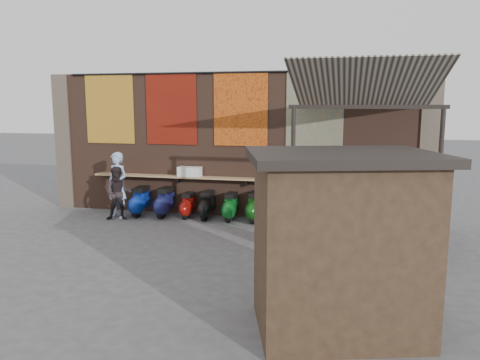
{
  "coord_description": "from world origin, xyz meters",
  "views": [
    {
      "loc": [
        3.17,
        -10.04,
        3.12
      ],
      "look_at": [
        0.58,
        1.2,
        1.26
      ],
      "focal_mm": 35.0,
      "sensor_mm": 36.0,
      "label": 1
    }
  ],
  "objects_px": {
    "scooter_stool_3": "(207,205)",
    "market_stall": "(339,247)",
    "diner_right": "(118,193)",
    "scooter_stool_4": "(231,207)",
    "scooter_stool_9": "(354,211)",
    "shelf_box": "(190,172)",
    "shopper_grey": "(404,214)",
    "shopper_tan": "(280,212)",
    "scooter_stool_2": "(188,205)",
    "scooter_stool_0": "(140,202)",
    "diner_left": "(117,185)",
    "scooter_stool_5": "(255,207)",
    "scooter_stool_7": "(302,209)",
    "scooter_stool_8": "(326,212)",
    "shopper_navy": "(337,207)",
    "scooter_stool_1": "(165,202)",
    "scooter_stool_6": "(276,209)"
  },
  "relations": [
    {
      "from": "scooter_stool_3",
      "to": "market_stall",
      "type": "xyz_separation_m",
      "value": [
        3.65,
        -5.73,
        0.81
      ]
    },
    {
      "from": "scooter_stool_3",
      "to": "diner_right",
      "type": "distance_m",
      "value": 2.43
    },
    {
      "from": "scooter_stool_4",
      "to": "scooter_stool_9",
      "type": "height_order",
      "value": "scooter_stool_9"
    },
    {
      "from": "shelf_box",
      "to": "shopper_grey",
      "type": "distance_m",
      "value": 6.01
    },
    {
      "from": "shopper_tan",
      "to": "scooter_stool_2",
      "type": "bearing_deg",
      "value": 103.58
    },
    {
      "from": "scooter_stool_9",
      "to": "scooter_stool_0",
      "type": "bearing_deg",
      "value": -179.21
    },
    {
      "from": "shopper_grey",
      "to": "diner_left",
      "type": "bearing_deg",
      "value": 3.85
    },
    {
      "from": "scooter_stool_3",
      "to": "shelf_box",
      "type": "bearing_deg",
      "value": 154.41
    },
    {
      "from": "scooter_stool_5",
      "to": "scooter_stool_7",
      "type": "distance_m",
      "value": 1.26
    },
    {
      "from": "scooter_stool_8",
      "to": "shopper_navy",
      "type": "bearing_deg",
      "value": -78.74
    },
    {
      "from": "scooter_stool_1",
      "to": "scooter_stool_5",
      "type": "bearing_deg",
      "value": 0.28
    },
    {
      "from": "scooter_stool_0",
      "to": "scooter_stool_8",
      "type": "distance_m",
      "value": 5.19
    },
    {
      "from": "scooter_stool_6",
      "to": "shopper_navy",
      "type": "bearing_deg",
      "value": -42.05
    },
    {
      "from": "scooter_stool_8",
      "to": "diner_right",
      "type": "distance_m",
      "value": 5.61
    },
    {
      "from": "scooter_stool_4",
      "to": "scooter_stool_8",
      "type": "xyz_separation_m",
      "value": [
        2.57,
        -0.03,
        0.01
      ]
    },
    {
      "from": "shelf_box",
      "to": "diner_left",
      "type": "bearing_deg",
      "value": -160.06
    },
    {
      "from": "scooter_stool_1",
      "to": "scooter_stool_0",
      "type": "bearing_deg",
      "value": -176.03
    },
    {
      "from": "diner_right",
      "to": "shopper_tan",
      "type": "distance_m",
      "value": 4.84
    },
    {
      "from": "scooter_stool_9",
      "to": "diner_right",
      "type": "relative_size",
      "value": 0.6
    },
    {
      "from": "scooter_stool_7",
      "to": "shopper_navy",
      "type": "height_order",
      "value": "shopper_navy"
    },
    {
      "from": "scooter_stool_6",
      "to": "diner_right",
      "type": "relative_size",
      "value": 0.56
    },
    {
      "from": "scooter_stool_1",
      "to": "scooter_stool_9",
      "type": "distance_m",
      "value": 5.16
    },
    {
      "from": "scooter_stool_4",
      "to": "shopper_grey",
      "type": "distance_m",
      "value": 4.76
    },
    {
      "from": "scooter_stool_3",
      "to": "market_stall",
      "type": "height_order",
      "value": "market_stall"
    },
    {
      "from": "scooter_stool_9",
      "to": "diner_left",
      "type": "relative_size",
      "value": 0.48
    },
    {
      "from": "scooter_stool_1",
      "to": "shopper_grey",
      "type": "relative_size",
      "value": 0.48
    },
    {
      "from": "scooter_stool_2",
      "to": "shopper_navy",
      "type": "xyz_separation_m",
      "value": [
        4.08,
        -1.49,
        0.48
      ]
    },
    {
      "from": "scooter_stool_6",
      "to": "diner_right",
      "type": "bearing_deg",
      "value": -172.08
    },
    {
      "from": "shelf_box",
      "to": "scooter_stool_0",
      "type": "distance_m",
      "value": 1.65
    },
    {
      "from": "scooter_stool_0",
      "to": "scooter_stool_9",
      "type": "relative_size",
      "value": 0.97
    },
    {
      "from": "scooter_stool_0",
      "to": "diner_right",
      "type": "xyz_separation_m",
      "value": [
        -0.38,
        -0.56,
        0.33
      ]
    },
    {
      "from": "scooter_stool_5",
      "to": "scooter_stool_7",
      "type": "relative_size",
      "value": 0.94
    },
    {
      "from": "scooter_stool_0",
      "to": "diner_left",
      "type": "bearing_deg",
      "value": -146.05
    },
    {
      "from": "scooter_stool_2",
      "to": "scooter_stool_9",
      "type": "xyz_separation_m",
      "value": [
        4.49,
        -0.01,
        0.08
      ]
    },
    {
      "from": "diner_left",
      "to": "shopper_grey",
      "type": "bearing_deg",
      "value": 6.33
    },
    {
      "from": "diner_right",
      "to": "shelf_box",
      "type": "bearing_deg",
      "value": 7.6
    },
    {
      "from": "scooter_stool_6",
      "to": "shopper_navy",
      "type": "height_order",
      "value": "shopper_navy"
    },
    {
      "from": "shopper_navy",
      "to": "scooter_stool_4",
      "type": "bearing_deg",
      "value": -67.08
    },
    {
      "from": "scooter_stool_6",
      "to": "scooter_stool_5",
      "type": "bearing_deg",
      "value": 176.87
    },
    {
      "from": "scooter_stool_5",
      "to": "diner_left",
      "type": "bearing_deg",
      "value": -173.92
    },
    {
      "from": "scooter_stool_7",
      "to": "diner_left",
      "type": "xyz_separation_m",
      "value": [
        -5.06,
        -0.36,
        0.49
      ]
    },
    {
      "from": "scooter_stool_9",
      "to": "shelf_box",
      "type": "bearing_deg",
      "value": 176.74
    },
    {
      "from": "diner_right",
      "to": "market_stall",
      "type": "bearing_deg",
      "value": -60.21
    },
    {
      "from": "scooter_stool_5",
      "to": "scooter_stool_8",
      "type": "distance_m",
      "value": 1.9
    },
    {
      "from": "scooter_stool_1",
      "to": "scooter_stool_6",
      "type": "relative_size",
      "value": 1.03
    },
    {
      "from": "scooter_stool_1",
      "to": "shopper_navy",
      "type": "relative_size",
      "value": 0.52
    },
    {
      "from": "scooter_stool_3",
      "to": "scooter_stool_6",
      "type": "bearing_deg",
      "value": -0.81
    },
    {
      "from": "scooter_stool_5",
      "to": "shopper_tan",
      "type": "bearing_deg",
      "value": -64.72
    },
    {
      "from": "scooter_stool_3",
      "to": "scooter_stool_5",
      "type": "xyz_separation_m",
      "value": [
        1.34,
        0.0,
        0.02
      ]
    },
    {
      "from": "scooter_stool_5",
      "to": "scooter_stool_6",
      "type": "relative_size",
      "value": 1.01
    }
  ]
}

